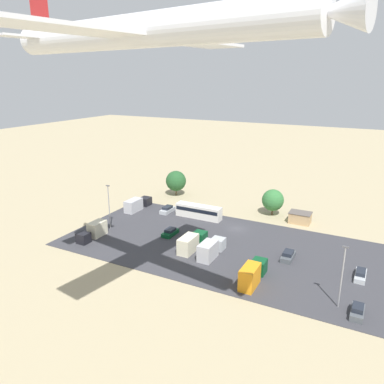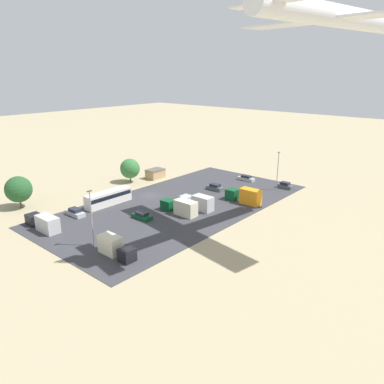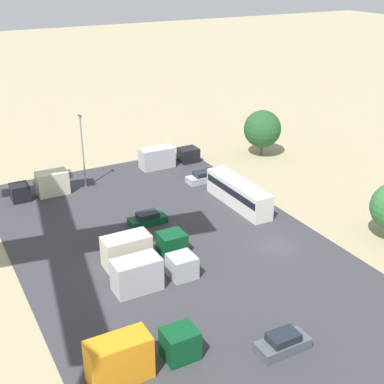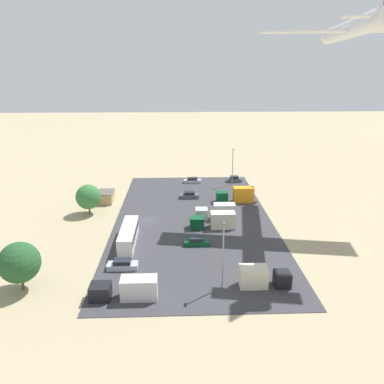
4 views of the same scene
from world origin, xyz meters
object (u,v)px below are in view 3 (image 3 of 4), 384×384
at_px(parked_truck_4, 150,272).
at_px(parked_car_3, 203,177).
at_px(parked_truck_1, 140,248).
at_px(parked_truck_3, 166,157).
at_px(parked_truck_2, 137,355).
at_px(bus, 238,193).
at_px(parked_car_0, 283,343).
at_px(parked_car_1, 148,219).
at_px(parked_truck_0, 43,186).

bearing_deg(parked_truck_4, parked_car_3, 139.37).
bearing_deg(parked_truck_1, parked_car_3, 133.44).
bearing_deg(parked_truck_3, parked_car_3, 13.40).
height_order(parked_truck_2, parked_truck_3, parked_truck_2).
distance_m(bus, parked_car_0, 27.28).
distance_m(bus, parked_truck_3, 16.93).
bearing_deg(parked_truck_2, parked_car_1, 154.24).
bearing_deg(parked_truck_3, parked_truck_2, -28.67).
bearing_deg(parked_truck_3, parked_truck_1, -31.45).
relative_size(parked_car_3, parked_truck_1, 0.54).
bearing_deg(parked_truck_1, parked_truck_3, 148.55).
relative_size(bus, parked_car_1, 2.58).
bearing_deg(parked_car_0, bus, 154.58).
xyz_separation_m(parked_car_3, parked_truck_0, (5.77, 20.80, 0.78)).
bearing_deg(bus, parked_truck_4, 32.99).
bearing_deg(parked_truck_0, bus, -124.90).
relative_size(bus, parked_truck_4, 1.38).
relative_size(bus, parked_truck_1, 1.29).
relative_size(bus, parked_car_3, 2.40).
distance_m(parked_truck_3, parked_truck_4, 31.87).
bearing_deg(parked_truck_2, parked_truck_3, 151.33).
height_order(bus, parked_car_1, bus).
xyz_separation_m(parked_car_0, parked_truck_2, (3.25, 11.17, 0.96)).
bearing_deg(parked_truck_0, parked_car_0, -166.81).
height_order(parked_truck_0, parked_truck_3, parked_truck_0).
height_order(parked_car_1, parked_car_3, parked_car_3).
distance_m(parked_car_3, parked_truck_3, 8.27).
bearing_deg(parked_truck_2, parked_truck_4, 151.00).
height_order(parked_car_0, parked_car_3, parked_car_0).
relative_size(parked_car_1, parked_truck_4, 0.54).
relative_size(parked_truck_1, parked_truck_4, 1.07).
distance_m(parked_truck_0, parked_truck_1, 21.61).
bearing_deg(parked_truck_2, bus, 133.05).
relative_size(parked_car_1, parked_truck_3, 0.48).
relative_size(parked_car_0, parked_truck_0, 0.60).
distance_m(parked_truck_1, parked_truck_4, 4.74).
distance_m(parked_car_3, parked_truck_2, 37.82).
bearing_deg(parked_truck_1, parked_truck_2, -23.97).
xyz_separation_m(parked_car_0, parked_truck_1, (18.07, 4.58, 0.80)).
height_order(parked_car_3, parked_truck_3, parked_truck_3).
height_order(parked_car_1, parked_truck_2, parked_truck_2).
bearing_deg(parked_truck_2, parked_truck_0, 176.83).
xyz_separation_m(parked_car_3, parked_truck_2, (-30.16, 22.79, 0.99)).
bearing_deg(parked_truck_1, parked_car_1, 150.79).
relative_size(parked_truck_2, parked_truck_3, 0.95).
relative_size(parked_truck_0, parked_truck_2, 0.84).
bearing_deg(bus, parked_car_1, -3.78).
distance_m(parked_truck_1, parked_truck_2, 16.22).
bearing_deg(parked_truck_4, parked_truck_3, 151.45).
xyz_separation_m(parked_car_3, parked_truck_3, (8.02, 1.91, 0.74)).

